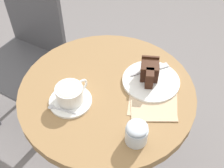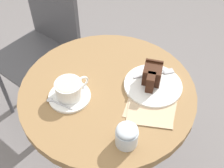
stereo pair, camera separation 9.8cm
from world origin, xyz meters
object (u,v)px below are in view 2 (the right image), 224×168
at_px(teaspoon, 56,102).
at_px(fork, 159,73).
at_px(saucer, 70,96).
at_px(cafe_chair, 44,40).
at_px(cake_plate, 153,85).
at_px(cake_slice, 152,75).
at_px(napkin, 151,106).
at_px(sugar_pot, 127,135).
at_px(coffee_cup, 69,89).

xyz_separation_m(teaspoon, fork, (0.37, -0.11, 0.00)).
relative_size(saucer, cafe_chair, 0.17).
bearing_deg(fork, teaspoon, -173.42).
bearing_deg(cake_plate, cake_slice, 76.84).
distance_m(cake_plate, napkin, 0.09).
bearing_deg(teaspoon, fork, -132.78).
bearing_deg(sugar_pot, teaspoon, 110.20).
bearing_deg(teaspoon, sugar_pot, 173.91).
bearing_deg(napkin, teaspoon, 141.53).
height_order(cake_plate, napkin, cake_plate).
height_order(coffee_cup, napkin, coffee_cup).
bearing_deg(fork, coffee_cup, -176.71).
height_order(fork, napkin, fork).
distance_m(coffee_cup, sugar_pot, 0.27).
height_order(saucer, napkin, saucer).
relative_size(fork, napkin, 0.62).
bearing_deg(sugar_pot, napkin, 20.42).
height_order(teaspoon, cake_slice, cake_slice).
bearing_deg(coffee_cup, napkin, -46.20).
bearing_deg(napkin, fork, 37.20).
bearing_deg(cake_slice, coffee_cup, 154.44).
height_order(coffee_cup, cafe_chair, cafe_chair).
distance_m(teaspoon, napkin, 0.33).
relative_size(cake_plate, cake_slice, 1.99).
relative_size(coffee_cup, cake_plate, 0.60).
bearing_deg(cake_plate, fork, 27.22).
height_order(cake_slice, sugar_pot, cake_slice).
distance_m(fork, sugar_pot, 0.32).
height_order(saucer, cake_plate, cake_plate).
bearing_deg(cake_slice, cafe_chair, 98.00).
xyz_separation_m(coffee_cup, fork, (0.32, -0.11, -0.03)).
xyz_separation_m(saucer, coffee_cup, (0.00, 0.00, 0.04)).
height_order(saucer, cafe_chair, cafe_chair).
bearing_deg(napkin, coffee_cup, 133.80).
bearing_deg(fork, cake_plate, -129.72).
relative_size(coffee_cup, sugar_pot, 1.66).
bearing_deg(cafe_chair, coffee_cup, -30.32).
bearing_deg(teaspoon, cafe_chair, -47.03).
bearing_deg(coffee_cup, cake_slice, -25.56).
bearing_deg(cake_slice, saucer, 155.20).
bearing_deg(cake_plate, saucer, 152.60).
height_order(teaspoon, fork, fork).
bearing_deg(cake_plate, napkin, -136.39).
xyz_separation_m(cafe_chair, sugar_pot, (-0.13, -0.85, 0.23)).
xyz_separation_m(cake_plate, cake_slice, (0.00, 0.01, 0.04)).
bearing_deg(cafe_chair, cake_plate, -6.93).
bearing_deg(saucer, cake_slice, -24.80).
xyz_separation_m(teaspoon, napkin, (0.25, -0.20, -0.01)).
distance_m(fork, napkin, 0.15).
distance_m(teaspoon, fork, 0.39).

